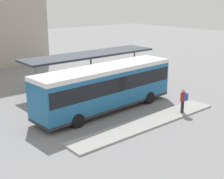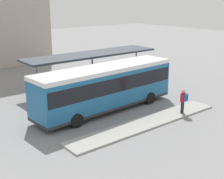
{
  "view_description": "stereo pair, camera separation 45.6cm",
  "coord_description": "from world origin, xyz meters",
  "px_view_note": "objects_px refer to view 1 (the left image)",
  "views": [
    {
      "loc": [
        -13.79,
        -17.09,
        8.05
      ],
      "look_at": [
        0.57,
        0.0,
        1.5
      ],
      "focal_mm": 50.0,
      "sensor_mm": 36.0,
      "label": 1
    },
    {
      "loc": [
        -13.44,
        -17.38,
        8.05
      ],
      "look_at": [
        0.57,
        0.0,
        1.5
      ],
      "focal_mm": 50.0,
      "sensor_mm": 36.0,
      "label": 2
    }
  ],
  "objects_px": {
    "city_bus": "(106,85)",
    "bicycle_white": "(153,81)",
    "bicycle_black": "(146,80)",
    "pedestrian_waiting": "(183,99)",
    "bicycle_green": "(159,82)"
  },
  "relations": [
    {
      "from": "bicycle_green",
      "to": "bicycle_white",
      "type": "xyz_separation_m",
      "value": [
        -0.08,
        0.67,
        0.0
      ]
    },
    {
      "from": "city_bus",
      "to": "bicycle_white",
      "type": "height_order",
      "value": "city_bus"
    },
    {
      "from": "pedestrian_waiting",
      "to": "bicycle_black",
      "type": "bearing_deg",
      "value": -45.24
    },
    {
      "from": "pedestrian_waiting",
      "to": "bicycle_white",
      "type": "relative_size",
      "value": 1.04
    },
    {
      "from": "bicycle_white",
      "to": "bicycle_black",
      "type": "xyz_separation_m",
      "value": [
        -0.26,
        0.67,
        0.02
      ]
    },
    {
      "from": "bicycle_green",
      "to": "bicycle_white",
      "type": "height_order",
      "value": "bicycle_white"
    },
    {
      "from": "city_bus",
      "to": "bicycle_black",
      "type": "distance_m",
      "value": 8.53
    },
    {
      "from": "pedestrian_waiting",
      "to": "bicycle_black",
      "type": "xyz_separation_m",
      "value": [
        4.01,
        7.52,
        -0.75
      ]
    },
    {
      "from": "bicycle_white",
      "to": "bicycle_green",
      "type": "bearing_deg",
      "value": 5.41
    },
    {
      "from": "city_bus",
      "to": "bicycle_black",
      "type": "relative_size",
      "value": 6.47
    },
    {
      "from": "bicycle_green",
      "to": "bicycle_white",
      "type": "relative_size",
      "value": 0.98
    },
    {
      "from": "pedestrian_waiting",
      "to": "bicycle_white",
      "type": "distance_m",
      "value": 8.11
    },
    {
      "from": "bicycle_white",
      "to": "city_bus",
      "type": "bearing_deg",
      "value": -73.28
    },
    {
      "from": "bicycle_black",
      "to": "bicycle_green",
      "type": "bearing_deg",
      "value": 23.37
    },
    {
      "from": "bicycle_white",
      "to": "pedestrian_waiting",
      "type": "bearing_deg",
      "value": -33.58
    }
  ]
}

